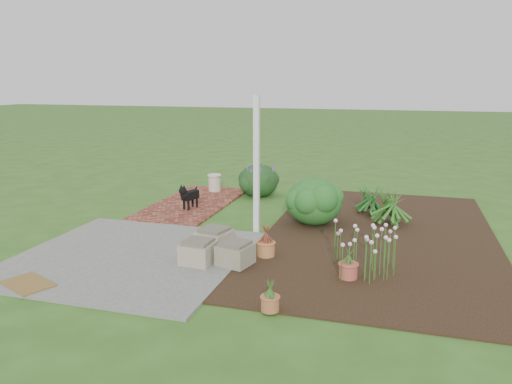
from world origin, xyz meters
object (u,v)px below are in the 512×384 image
(cream_ceramic_urn, at_px, (215,183))
(evergreen_shrub, at_px, (314,200))
(stone_trough_near, at_px, (198,253))
(black_dog, at_px, (189,195))

(cream_ceramic_urn, distance_m, evergreen_shrub, 3.58)
(stone_trough_near, bearing_deg, black_dog, 116.31)
(evergreen_shrub, bearing_deg, cream_ceramic_urn, 143.72)
(cream_ceramic_urn, xyz_separation_m, evergreen_shrub, (2.88, -2.11, 0.25))
(stone_trough_near, xyz_separation_m, cream_ceramic_urn, (-1.57, 4.78, 0.05))
(stone_trough_near, height_order, cream_ceramic_urn, cream_ceramic_urn)
(black_dog, bearing_deg, evergreen_shrub, 9.19)
(cream_ceramic_urn, bearing_deg, evergreen_shrub, -36.28)
(stone_trough_near, height_order, evergreen_shrub, evergreen_shrub)
(cream_ceramic_urn, bearing_deg, black_dog, -86.75)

